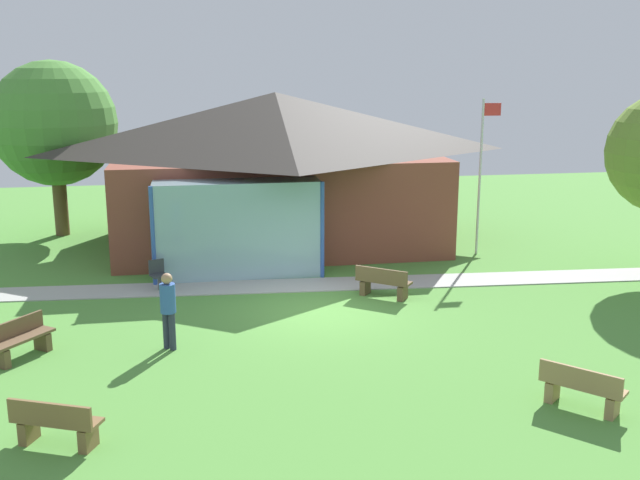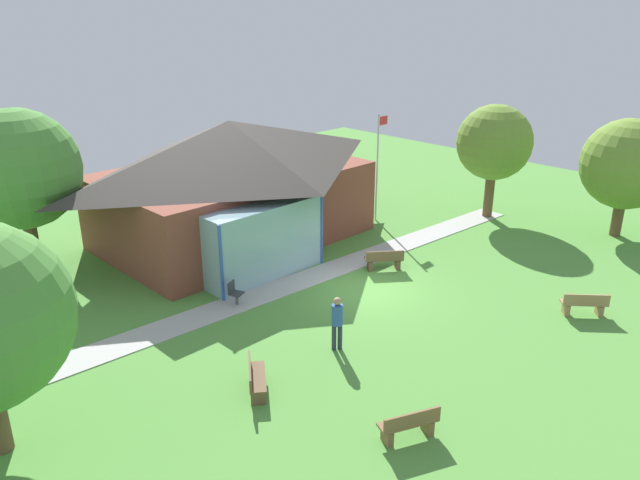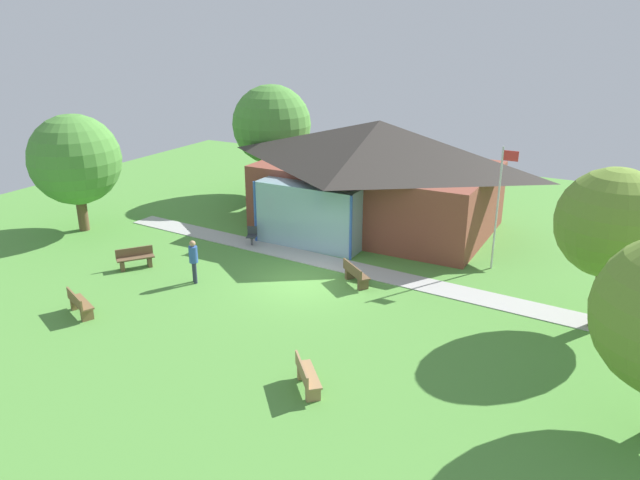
% 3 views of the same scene
% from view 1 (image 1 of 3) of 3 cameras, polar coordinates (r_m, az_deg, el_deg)
% --- Properties ---
extents(ground_plane, '(44.00, 44.00, 0.00)m').
position_cam_1_polar(ground_plane, '(19.11, -0.06, -5.39)').
color(ground_plane, '#54933D').
extents(pavilion, '(11.77, 8.74, 5.24)m').
position_cam_1_polar(pavilion, '(25.71, -3.50, 5.64)').
color(pavilion, brown).
rests_on(pavilion, ground_plane).
extents(footpath, '(22.51, 2.65, 0.03)m').
position_cam_1_polar(footpath, '(21.17, -1.06, -3.48)').
color(footpath, '#ADADA8').
rests_on(footpath, ground_plane).
extents(flagpole, '(0.64, 0.08, 5.10)m').
position_cam_1_polar(flagpole, '(24.75, 12.30, 5.34)').
color(flagpole, silver).
rests_on(flagpole, ground_plane).
extents(bench_front_right, '(1.33, 1.41, 0.84)m').
position_cam_1_polar(bench_front_right, '(14.51, 19.48, -10.72)').
color(bench_front_right, '#9E7A51').
rests_on(bench_front_right, ground_plane).
extents(bench_rear_near_path, '(1.45, 1.27, 0.84)m').
position_cam_1_polar(bench_rear_near_path, '(20.07, 4.87, -3.32)').
color(bench_rear_near_path, brown).
rests_on(bench_rear_near_path, ground_plane).
extents(bench_front_left, '(1.55, 1.00, 0.84)m').
position_cam_1_polar(bench_front_left, '(13.21, -19.67, -13.18)').
color(bench_front_left, brown).
rests_on(bench_front_left, ground_plane).
extents(bench_mid_left, '(1.26, 1.46, 0.84)m').
position_cam_1_polar(bench_mid_left, '(17.19, -22.07, -7.16)').
color(bench_mid_left, brown).
rests_on(bench_mid_left, ground_plane).
extents(patio_chair_west, '(0.58, 0.58, 0.86)m').
position_cam_1_polar(patio_chair_west, '(21.09, -12.31, -2.72)').
color(patio_chair_west, '#33383D').
rests_on(patio_chair_west, ground_plane).
extents(visitor_strolling_lawn, '(0.34, 0.34, 1.74)m').
position_cam_1_polar(visitor_strolling_lawn, '(16.57, -11.61, -4.92)').
color(visitor_strolling_lawn, '#2D3347').
rests_on(visitor_strolling_lawn, ground_plane).
extents(tree_behind_pavilion_left, '(4.47, 4.47, 6.33)m').
position_cam_1_polar(tree_behind_pavilion_left, '(28.52, -19.77, 8.40)').
color(tree_behind_pavilion_left, brown).
rests_on(tree_behind_pavilion_left, ground_plane).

